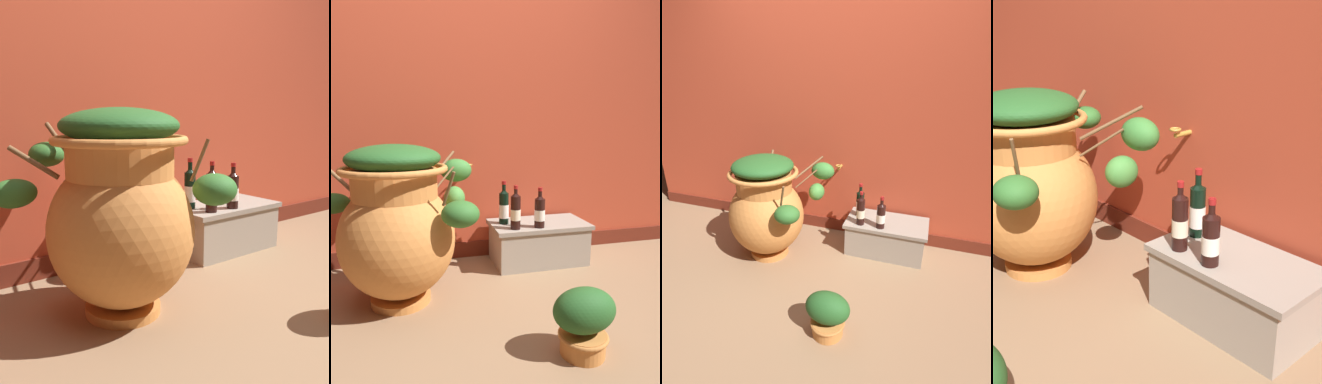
% 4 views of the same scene
% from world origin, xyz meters
% --- Properties ---
extents(back_wall, '(4.40, 0.33, 2.60)m').
position_xyz_m(back_wall, '(0.00, 1.20, 1.29)').
color(back_wall, '#B74228').
rests_on(back_wall, ground_plane).
extents(terracotta_urn, '(0.98, 0.87, 0.92)m').
position_xyz_m(terracotta_urn, '(-0.44, 0.51, 0.48)').
color(terracotta_urn, '#CC7F3D').
rests_on(terracotta_urn, ground_plane).
extents(stone_ledge, '(0.72, 0.39, 0.31)m').
position_xyz_m(stone_ledge, '(0.55, 0.87, 0.17)').
color(stone_ledge, '#9E9384').
rests_on(stone_ledge, ground_plane).
extents(wine_bottle_left, '(0.07, 0.07, 0.32)m').
position_xyz_m(wine_bottle_left, '(0.29, 0.91, 0.44)').
color(wine_bottle_left, black).
rests_on(wine_bottle_left, stone_ledge).
extents(wine_bottle_middle, '(0.07, 0.07, 0.31)m').
position_xyz_m(wine_bottle_middle, '(0.33, 0.75, 0.44)').
color(wine_bottle_middle, black).
rests_on(wine_bottle_middle, stone_ledge).
extents(wine_bottle_right, '(0.07, 0.07, 0.29)m').
position_xyz_m(wine_bottle_right, '(0.51, 0.75, 0.43)').
color(wine_bottle_right, black).
rests_on(wine_bottle_right, stone_ledge).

